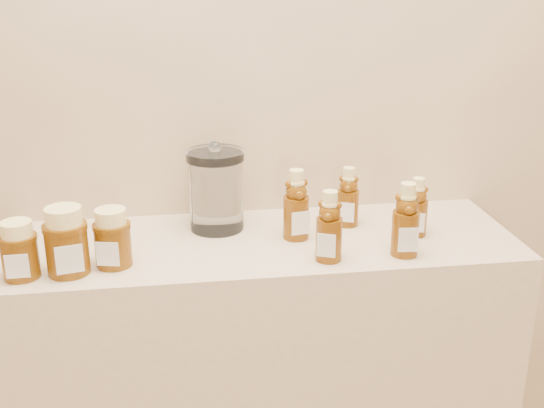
{
  "coord_description": "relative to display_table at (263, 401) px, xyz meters",
  "views": [
    {
      "loc": [
        -0.19,
        0.09,
        1.53
      ],
      "look_at": [
        0.02,
        1.52,
        1.0
      ],
      "focal_mm": 45.0,
      "sensor_mm": 36.0,
      "label": 1
    }
  ],
  "objects": [
    {
      "name": "wall_back",
      "position": [
        0.0,
        0.2,
        0.9
      ],
      "size": [
        3.5,
        0.02,
        2.7
      ],
      "primitive_type": "cube",
      "color": "tan",
      "rests_on": "ground"
    },
    {
      "name": "display_table",
      "position": [
        0.0,
        0.0,
        0.0
      ],
      "size": [
        1.2,
        0.4,
        0.9
      ],
      "primitive_type": "cube",
      "color": "beige",
      "rests_on": "ground"
    },
    {
      "name": "bear_bottle_back_left",
      "position": [
        0.08,
        0.0,
        0.54
      ],
      "size": [
        0.07,
        0.07,
        0.19
      ],
      "primitive_type": null,
      "rotation": [
        0.0,
        0.0,
        0.17
      ],
      "color": "#572C06",
      "rests_on": "display_table"
    },
    {
      "name": "bear_bottle_back_mid",
      "position": [
        0.22,
        0.07,
        0.53
      ],
      "size": [
        0.07,
        0.07,
        0.17
      ],
      "primitive_type": null,
      "rotation": [
        0.0,
        0.0,
        -0.36
      ],
      "color": "#572C06",
      "rests_on": "display_table"
    },
    {
      "name": "bear_bottle_back_right",
      "position": [
        0.37,
        -0.02,
        0.53
      ],
      "size": [
        0.07,
        0.07,
        0.16
      ],
      "primitive_type": null,
      "rotation": [
        0.0,
        0.0,
        -0.28
      ],
      "color": "#572C06",
      "rests_on": "display_table"
    },
    {
      "name": "bear_bottle_front_left",
      "position": [
        0.13,
        -0.13,
        0.54
      ],
      "size": [
        0.08,
        0.08,
        0.18
      ],
      "primitive_type": null,
      "rotation": [
        0.0,
        0.0,
        -0.41
      ],
      "color": "#572C06",
      "rests_on": "display_table"
    },
    {
      "name": "bear_bottle_front_right",
      "position": [
        0.3,
        -0.13,
        0.54
      ],
      "size": [
        0.07,
        0.07,
        0.19
      ],
      "primitive_type": null,
      "rotation": [
        0.0,
        0.0,
        -0.1
      ],
      "color": "#572C06",
      "rests_on": "display_table"
    },
    {
      "name": "honey_jar_left",
      "position": [
        -0.42,
        -0.11,
        0.52
      ],
      "size": [
        0.11,
        0.11,
        0.15
      ],
      "primitive_type": null,
      "rotation": [
        0.0,
        0.0,
        0.22
      ],
      "color": "#572C06",
      "rests_on": "display_table"
    },
    {
      "name": "honey_jar_back",
      "position": [
        -0.33,
        -0.09,
        0.51
      ],
      "size": [
        0.1,
        0.1,
        0.13
      ],
      "primitive_type": null,
      "rotation": [
        0.0,
        0.0,
        -0.22
      ],
      "color": "#572C06",
      "rests_on": "display_table"
    },
    {
      "name": "honey_jar_front",
      "position": [
        -0.52,
        -0.12,
        0.51
      ],
      "size": [
        0.08,
        0.08,
        0.12
      ],
      "primitive_type": null,
      "rotation": [
        0.0,
        0.0,
        0.02
      ],
      "color": "#572C06",
      "rests_on": "display_table"
    },
    {
      "name": "glass_canister",
      "position": [
        -0.1,
        0.09,
        0.56
      ],
      "size": [
        0.18,
        0.18,
        0.21
      ],
      "primitive_type": null,
      "rotation": [
        0.0,
        0.0,
        0.35
      ],
      "color": "white",
      "rests_on": "display_table"
    }
  ]
}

